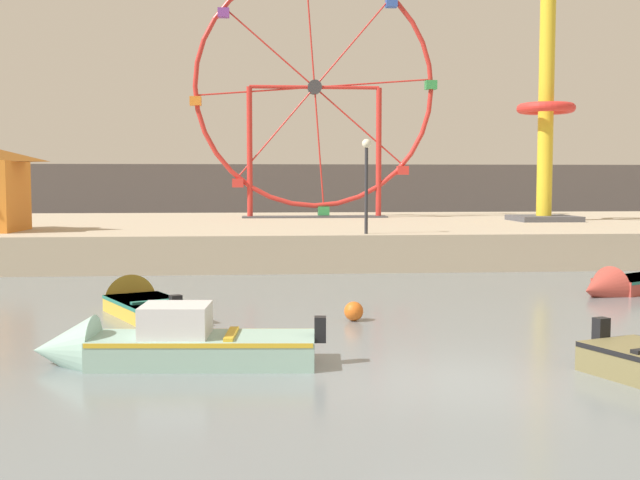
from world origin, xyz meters
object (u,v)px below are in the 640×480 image
promenade_lamp_near (366,171)px  motorboat_mustard_yellow (140,304)px  drop_tower_yellow_tower (547,77)px  ferris_wheel_red_frame (315,92)px  motorboat_seafoam (158,345)px  mooring_buoy_orange (354,311)px  motorboat_faded_red (632,284)px

promenade_lamp_near → motorboat_mustard_yellow: bearing=-129.0°
drop_tower_yellow_tower → ferris_wheel_red_frame: bearing=158.2°
motorboat_seafoam → mooring_buoy_orange: size_ratio=11.59×
motorboat_faded_red → drop_tower_yellow_tower: bearing=-133.2°
drop_tower_yellow_tower → promenade_lamp_near: 13.23m
ferris_wheel_red_frame → promenade_lamp_near: (0.85, -12.29, -4.07)m
motorboat_mustard_yellow → mooring_buoy_orange: (5.00, -1.57, 0.01)m
promenade_lamp_near → mooring_buoy_orange: size_ratio=7.52×
mooring_buoy_orange → drop_tower_yellow_tower: bearing=58.2°
motorboat_seafoam → promenade_lamp_near: bearing=-107.5°
motorboat_seafoam → mooring_buoy_orange: bearing=-130.0°
motorboat_mustard_yellow → mooring_buoy_orange: size_ratio=9.14×
ferris_wheel_red_frame → motorboat_faded_red: bearing=-66.8°
motorboat_mustard_yellow → motorboat_faded_red: bearing=-106.1°
motorboat_seafoam → drop_tower_yellow_tower: bearing=-119.8°
motorboat_faded_red → ferris_wheel_red_frame: ferris_wheel_red_frame is taller
motorboat_mustard_yellow → ferris_wheel_red_frame: bearing=-42.3°
drop_tower_yellow_tower → mooring_buoy_orange: (-11.15, -17.99, -7.66)m
motorboat_faded_red → promenade_lamp_near: (-6.88, 5.78, 3.30)m
drop_tower_yellow_tower → mooring_buoy_orange: bearing=-121.8°
motorboat_mustard_yellow → motorboat_faded_red: size_ratio=0.76×
promenade_lamp_near → mooring_buoy_orange: (-1.69, -9.83, -3.30)m
ferris_wheel_red_frame → mooring_buoy_orange: ferris_wheel_red_frame is taller
motorboat_mustard_yellow → promenade_lamp_near: bearing=-65.5°
motorboat_faded_red → ferris_wheel_red_frame: bearing=-99.5°
ferris_wheel_red_frame → mooring_buoy_orange: (-0.84, -22.12, -7.37)m
drop_tower_yellow_tower → promenade_lamp_near: size_ratio=4.96×
motorboat_faded_red → promenade_lamp_near: 9.57m
ferris_wheel_red_frame → promenade_lamp_near: bearing=-86.0°
motorboat_seafoam → promenade_lamp_near: promenade_lamp_near is taller
motorboat_seafoam → drop_tower_yellow_tower: size_ratio=0.31×
motorboat_seafoam → motorboat_faded_red: 14.84m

